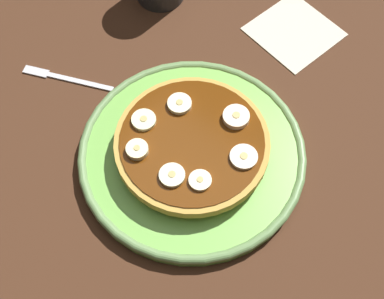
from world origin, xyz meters
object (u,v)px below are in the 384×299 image
plate (192,154)px  banana_slice_4 (144,120)px  banana_slice_0 (172,176)px  banana_slice_5 (244,157)px  banana_slice_3 (137,150)px  banana_slice_1 (236,117)px  banana_slice_2 (180,104)px  banana_slice_6 (200,181)px  napkin (294,31)px  pancake_stack (192,142)px  fork (62,77)px

plate → banana_slice_4: size_ratio=9.48×
banana_slice_0 → banana_slice_5: (7.01, -4.87, -0.03)cm
banana_slice_3 → banana_slice_5: (7.07, -10.10, -0.15)cm
banana_slice_1 → banana_slice_3: same height
banana_slice_4 → banana_slice_1: bearing=-49.1°
banana_slice_2 → plate: bearing=-123.7°
banana_slice_4 → banana_slice_2: bearing=-22.4°
banana_slice_1 → banana_slice_6: size_ratio=1.24×
banana_slice_2 → napkin: size_ratio=0.27×
banana_slice_3 → banana_slice_4: bearing=31.3°
banana_slice_1 → banana_slice_0: bearing=174.8°
banana_slice_0 → banana_slice_4: 8.16cm
banana_slice_3 → napkin: (30.42, -2.43, -4.67)cm
pancake_stack → banana_slice_3: banana_slice_3 is taller
banana_slice_1 → banana_slice_4: size_ratio=1.09×
pancake_stack → banana_slice_6: 6.20cm
banana_slice_4 → plate: bearing=-75.3°
banana_slice_0 → banana_slice_2: same height
banana_slice_0 → banana_slice_4: size_ratio=1.01×
banana_slice_2 → napkin: (22.40, -2.74, -4.59)cm
banana_slice_3 → banana_slice_2: bearing=2.2°
plate → banana_slice_3: banana_slice_3 is taller
fork → banana_slice_2: bearing=-75.4°
banana_slice_2 → fork: 18.33cm
banana_slice_0 → banana_slice_1: 10.78cm
plate → banana_slice_3: 7.52cm
banana_slice_3 → banana_slice_4: (3.54, 2.15, -0.12)cm
banana_slice_1 → banana_slice_2: bearing=113.0°
plate → banana_slice_3: bearing=142.3°
napkin → fork: (-26.89, 19.94, 0.10)cm
fork → banana_slice_4: bearing=-90.0°
banana_slice_3 → banana_slice_6: 8.22cm
banana_slice_6 → fork: banana_slice_6 is taller
banana_slice_6 → fork: (1.96, 25.58, -4.42)cm
banana_slice_6 → plate: bearing=48.7°
banana_slice_1 → pancake_stack: bearing=153.7°
banana_slice_0 → banana_slice_6: bearing=-61.9°
banana_slice_2 → banana_slice_6: bearing=-127.6°
pancake_stack → banana_slice_2: (2.40, 3.95, 1.64)cm
pancake_stack → banana_slice_1: size_ratio=5.77×
pancake_stack → banana_slice_3: bearing=147.0°
banana_slice_2 → banana_slice_4: same height
banana_slice_4 → banana_slice_5: 12.75cm
pancake_stack → banana_slice_0: bearing=-164.1°
plate → banana_slice_5: bearing=-72.6°
banana_slice_5 → banana_slice_0: bearing=145.2°
banana_slice_6 → fork: bearing=85.6°
banana_slice_0 → napkin: size_ratio=0.27×
banana_slice_1 → banana_slice_5: bearing=-133.7°
plate → banana_slice_4: banana_slice_4 is taller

